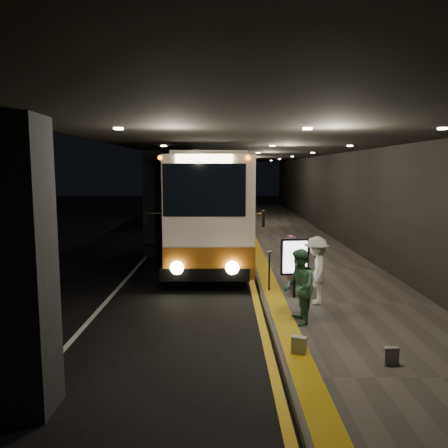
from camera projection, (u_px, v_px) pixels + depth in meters
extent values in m
plane|color=black|center=(181.00, 279.00, 14.57)|extent=(90.00, 90.00, 0.00)
cube|color=silver|center=(152.00, 251.00, 19.53)|extent=(0.12, 50.00, 0.01)
cube|color=gold|center=(244.00, 251.00, 19.52)|extent=(0.18, 50.00, 0.01)
cube|color=#514C44|center=(298.00, 249.00, 19.51)|extent=(4.50, 50.00, 0.15)
cube|color=gold|center=(255.00, 247.00, 19.50)|extent=(0.50, 50.00, 0.01)
cube|color=black|center=(350.00, 184.00, 19.14)|extent=(0.10, 50.00, 6.00)
cube|color=black|center=(21.00, 268.00, 6.36)|extent=(0.80, 0.80, 4.40)
cube|color=black|center=(154.00, 204.00, 18.26)|extent=(0.80, 0.80, 4.40)
cube|color=black|center=(182.00, 190.00, 30.17)|extent=(0.80, 0.80, 4.40)
cube|color=black|center=(248.00, 147.00, 18.95)|extent=(9.00, 50.00, 0.40)
cube|color=beige|center=(211.00, 202.00, 18.83)|extent=(2.92, 12.88, 3.64)
cube|color=#8C5714|center=(211.00, 232.00, 18.99)|extent=(2.94, 12.90, 0.96)
cube|color=black|center=(204.00, 190.00, 12.33)|extent=(2.35, 0.11, 1.50)
cube|color=black|center=(205.00, 274.00, 12.72)|extent=(2.62, 0.30, 0.37)
cylinder|color=black|center=(173.00, 260.00, 15.01)|extent=(0.30, 1.07, 1.07)
cylinder|color=black|center=(243.00, 260.00, 15.01)|extent=(0.30, 1.07, 1.07)
cylinder|color=black|center=(191.00, 228.00, 23.29)|extent=(0.30, 1.07, 1.07)
cylinder|color=black|center=(237.00, 228.00, 23.28)|extent=(0.30, 1.07, 1.07)
sphere|color=#FFEAA5|center=(177.00, 268.00, 12.60)|extent=(0.38, 0.38, 0.38)
sphere|color=#FFEAA5|center=(232.00, 268.00, 12.60)|extent=(0.38, 0.38, 0.38)
cube|color=#FFF2BF|center=(204.00, 158.00, 12.21)|extent=(1.60, 0.08, 0.24)
cube|color=beige|center=(219.00, 190.00, 33.46)|extent=(2.72, 11.55, 3.25)
cube|color=#8C5714|center=(219.00, 206.00, 33.61)|extent=(2.74, 11.57, 0.86)
cube|color=black|center=(218.00, 184.00, 27.64)|extent=(2.11, 0.12, 1.34)
cube|color=black|center=(218.00, 218.00, 27.99)|extent=(2.35, 0.32, 0.33)
cylinder|color=black|center=(202.00, 215.00, 30.04)|extent=(0.27, 0.96, 0.96)
cylinder|color=black|center=(234.00, 215.00, 30.04)|extent=(0.27, 0.96, 0.96)
cylinder|color=black|center=(207.00, 206.00, 37.45)|extent=(0.27, 0.96, 0.96)
cylinder|color=black|center=(232.00, 206.00, 37.44)|extent=(0.27, 0.96, 0.96)
imported|color=#BB578F|center=(292.00, 261.00, 12.92)|extent=(0.40, 0.59, 1.56)
imported|color=#3E714B|center=(299.00, 287.00, 9.82)|extent=(0.53, 0.84, 1.71)
imported|color=silver|center=(316.00, 270.00, 11.28)|extent=(0.73, 1.22, 1.77)
cube|color=black|center=(391.00, 356.00, 7.82)|extent=(0.27, 0.14, 0.32)
cube|color=#B7B2AC|center=(299.00, 345.00, 8.28)|extent=(0.31, 0.25, 0.33)
cylinder|color=black|center=(294.00, 286.00, 11.88)|extent=(0.08, 0.08, 0.64)
cube|color=black|center=(295.00, 257.00, 11.78)|extent=(0.78, 0.17, 1.00)
cube|color=white|center=(295.00, 257.00, 11.72)|extent=(0.65, 0.08, 0.86)
cylinder|color=black|center=(269.00, 271.00, 12.53)|extent=(0.05, 0.05, 1.14)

